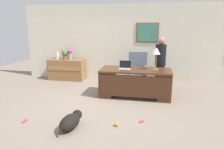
{
  "coord_description": "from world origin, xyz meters",
  "views": [
    {
      "loc": [
        1.22,
        -4.83,
        2.02
      ],
      "look_at": [
        0.22,
        0.3,
        0.75
      ],
      "focal_mm": 33.49,
      "sensor_mm": 36.0,
      "label": 1
    }
  ],
  "objects_px": {
    "credenza": "(67,70)",
    "dog_toy_bone": "(142,121)",
    "dog_lying": "(71,121)",
    "potted_plant": "(65,54)",
    "armchair": "(137,72)",
    "laptop": "(125,67)",
    "dog_toy_ball": "(117,124)",
    "dog_toy_plush": "(25,120)",
    "desk": "(135,82)",
    "person_standing": "(160,64)",
    "vase_empty": "(57,56)",
    "vase_with_flowers": "(70,53)",
    "desk_lamp": "(156,52)"
  },
  "relations": [
    {
      "from": "potted_plant",
      "to": "dog_toy_ball",
      "type": "relative_size",
      "value": 4.2
    },
    {
      "from": "dog_toy_ball",
      "to": "laptop",
      "type": "bearing_deg",
      "value": 92.94
    },
    {
      "from": "armchair",
      "to": "vase_with_flowers",
      "type": "distance_m",
      "value": 2.54
    },
    {
      "from": "person_standing",
      "to": "dog_lying",
      "type": "distance_m",
      "value": 3.39
    },
    {
      "from": "vase_with_flowers",
      "to": "armchair",
      "type": "bearing_deg",
      "value": -8.87
    },
    {
      "from": "laptop",
      "to": "dog_toy_plush",
      "type": "xyz_separation_m",
      "value": [
        -1.85,
        -2.07,
        -0.82
      ]
    },
    {
      "from": "armchair",
      "to": "dog_lying",
      "type": "bearing_deg",
      "value": -108.48
    },
    {
      "from": "laptop",
      "to": "potted_plant",
      "type": "bearing_deg",
      "value": 150.23
    },
    {
      "from": "armchair",
      "to": "laptop",
      "type": "bearing_deg",
      "value": -105.94
    },
    {
      "from": "laptop",
      "to": "dog_toy_bone",
      "type": "xyz_separation_m",
      "value": [
        0.59,
        -1.62,
        -0.82
      ]
    },
    {
      "from": "dog_lying",
      "to": "vase_empty",
      "type": "xyz_separation_m",
      "value": [
        -1.91,
        3.53,
        0.73
      ]
    },
    {
      "from": "dog_toy_bone",
      "to": "armchair",
      "type": "bearing_deg",
      "value": 96.81
    },
    {
      "from": "armchair",
      "to": "potted_plant",
      "type": "bearing_deg",
      "value": 171.78
    },
    {
      "from": "credenza",
      "to": "person_standing",
      "type": "relative_size",
      "value": 0.8
    },
    {
      "from": "desk",
      "to": "dog_toy_bone",
      "type": "distance_m",
      "value": 1.66
    },
    {
      "from": "desk_lamp",
      "to": "dog_toy_bone",
      "type": "relative_size",
      "value": 4.19
    },
    {
      "from": "vase_with_flowers",
      "to": "desk_lamp",
      "type": "bearing_deg",
      "value": -23.5
    },
    {
      "from": "dog_lying",
      "to": "dog_toy_bone",
      "type": "xyz_separation_m",
      "value": [
        1.36,
        0.55,
        -0.13
      ]
    },
    {
      "from": "desk",
      "to": "vase_empty",
      "type": "bearing_deg",
      "value": 154.75
    },
    {
      "from": "desk",
      "to": "armchair",
      "type": "bearing_deg",
      "value": 91.17
    },
    {
      "from": "person_standing",
      "to": "dog_toy_bone",
      "type": "height_order",
      "value": "person_standing"
    },
    {
      "from": "laptop",
      "to": "desk_lamp",
      "type": "distance_m",
      "value": 0.95
    },
    {
      "from": "vase_with_flowers",
      "to": "dog_toy_plush",
      "type": "xyz_separation_m",
      "value": [
        0.33,
        -3.43,
        -0.97
      ]
    },
    {
      "from": "person_standing",
      "to": "potted_plant",
      "type": "height_order",
      "value": "person_standing"
    },
    {
      "from": "person_standing",
      "to": "vase_empty",
      "type": "height_order",
      "value": "person_standing"
    },
    {
      "from": "dog_lying",
      "to": "credenza",
      "type": "bearing_deg",
      "value": 114.11
    },
    {
      "from": "armchair",
      "to": "dog_toy_bone",
      "type": "relative_size",
      "value": 7.77
    },
    {
      "from": "person_standing",
      "to": "vase_with_flowers",
      "type": "bearing_deg",
      "value": 167.24
    },
    {
      "from": "dog_toy_ball",
      "to": "dog_toy_plush",
      "type": "relative_size",
      "value": 0.46
    },
    {
      "from": "armchair",
      "to": "desk_lamp",
      "type": "height_order",
      "value": "desk_lamp"
    },
    {
      "from": "credenza",
      "to": "dog_toy_bone",
      "type": "relative_size",
      "value": 9.02
    },
    {
      "from": "dog_toy_bone",
      "to": "dog_lying",
      "type": "bearing_deg",
      "value": -157.98
    },
    {
      "from": "potted_plant",
      "to": "dog_toy_plush",
      "type": "xyz_separation_m",
      "value": [
        0.53,
        -3.43,
        -0.93
      ]
    },
    {
      "from": "armchair",
      "to": "person_standing",
      "type": "xyz_separation_m",
      "value": [
        0.7,
        -0.33,
        0.35
      ]
    },
    {
      "from": "desk",
      "to": "vase_empty",
      "type": "xyz_separation_m",
      "value": [
        -2.98,
        1.41,
        0.46
      ]
    },
    {
      "from": "desk",
      "to": "laptop",
      "type": "relative_size",
      "value": 6.1
    },
    {
      "from": "laptop",
      "to": "dog_toy_ball",
      "type": "relative_size",
      "value": 3.74
    },
    {
      "from": "laptop",
      "to": "vase_with_flowers",
      "type": "relative_size",
      "value": 0.83
    },
    {
      "from": "desk",
      "to": "desk_lamp",
      "type": "xyz_separation_m",
      "value": [
        0.55,
        0.09,
        0.84
      ]
    },
    {
      "from": "desk_lamp",
      "to": "dog_toy_plush",
      "type": "bearing_deg",
      "value": -141.87
    },
    {
      "from": "person_standing",
      "to": "desk",
      "type": "bearing_deg",
      "value": -134.78
    },
    {
      "from": "dog_toy_ball",
      "to": "dog_toy_plush",
      "type": "distance_m",
      "value": 1.96
    },
    {
      "from": "person_standing",
      "to": "dog_toy_ball",
      "type": "height_order",
      "value": "person_standing"
    },
    {
      "from": "laptop",
      "to": "potted_plant",
      "type": "relative_size",
      "value": 0.89
    },
    {
      "from": "desk",
      "to": "person_standing",
      "type": "distance_m",
      "value": 1.06
    },
    {
      "from": "laptop",
      "to": "dog_lying",
      "type": "bearing_deg",
      "value": -109.59
    },
    {
      "from": "laptop",
      "to": "desk_lamp",
      "type": "relative_size",
      "value": 0.52
    },
    {
      "from": "dog_lying",
      "to": "potted_plant",
      "type": "distance_m",
      "value": 3.96
    },
    {
      "from": "dog_lying",
      "to": "desk_lamp",
      "type": "distance_m",
      "value": 2.96
    },
    {
      "from": "laptop",
      "to": "dog_toy_bone",
      "type": "height_order",
      "value": "laptop"
    }
  ]
}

